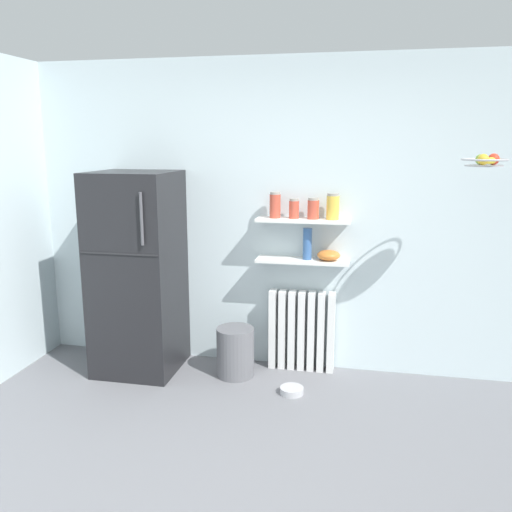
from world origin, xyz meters
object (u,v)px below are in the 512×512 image
Objects in this scene: refrigerator at (138,273)px; hanging_fruit_basket at (486,161)px; radiator at (302,331)px; storage_jar_2 at (313,209)px; storage_jar_0 at (275,205)px; storage_jar_1 at (294,209)px; storage_jar_3 at (333,207)px; trash_bin at (235,352)px; shelf_bowl at (329,255)px; vase at (307,244)px; pet_food_bowl at (292,390)px.

refrigerator is 2.80m from hanging_fruit_basket.
radiator is 1.06m from storage_jar_2.
storage_jar_0 is (1.13, 0.22, 0.57)m from refrigerator.
radiator is at bearing 21.07° from storage_jar_1.
radiator is at bearing 172.68° from storage_jar_3.
trash_bin is at bearing -154.77° from radiator.
shelf_bowl is 1.37m from hanging_fruit_basket.
storage_jar_1 is 0.87× the size of shelf_bowl.
storage_jar_2 is 0.66× the size of vase.
radiator is 1.05m from storage_jar_1.
storage_jar_2 reaches higher than trash_bin.
storage_jar_0 is at bearing 115.91° from pet_food_bowl.
shelf_bowl is at bearing 0.00° from storage_jar_0.
trash_bin is at bearing -154.07° from storage_jar_1.
shelf_bowl is at bearing 0.00° from storage_jar_2.
refrigerator is 1.59m from pet_food_bowl.
vase is at bearing -39.51° from radiator.
hanging_fruit_basket reaches higher than radiator.
vase is at bearing 9.01° from refrigerator.
hanging_fruit_basket reaches higher than shelf_bowl.
storage_jar_3 is at bearing 0.00° from shelf_bowl.
shelf_bowl reaches higher than pet_food_bowl.
storage_jar_3 is 0.69× the size of hanging_fruit_basket.
storage_jar_0 is 0.16m from storage_jar_1.
radiator is 3.29× the size of storage_jar_3.
refrigerator reaches higher than trash_bin.
vase is at bearing 0.00° from storage_jar_0.
hanging_fruit_basket is at bearing -15.84° from storage_jar_1.
pet_food_bowl is at bearing -64.09° from storage_jar_0.
shelf_bowl is (0.45, 0.00, -0.40)m from storage_jar_0.
vase is 1.08m from trash_bin.
trash_bin is (-0.29, -0.22, -1.21)m from storage_jar_0.
storage_jar_0 is at bearing -180.00° from shelf_bowl.
trash_bin is at bearing -163.58° from shelf_bowl.
storage_jar_0 is 1.48m from pet_food_bowl.
refrigerator is 1.05m from trash_bin.
storage_jar_3 is at bearing 15.98° from trash_bin.
storage_jar_3 is (0.47, 0.00, -0.00)m from storage_jar_0.
storage_jar_2 is (0.08, -0.03, 1.05)m from radiator.
radiator is at bearing 140.49° from vase.
radiator is 2.67× the size of vase.
radiator is 3.70× the size of shelf_bowl.
storage_jar_3 reaches higher than storage_jar_2.
shelf_bowl is 0.45× the size of trash_bin.
storage_jar_2 is (0.16, 0.00, 0.00)m from storage_jar_1.
refrigerator is 4.07× the size of trash_bin.
vase is at bearing 21.16° from trash_bin.
pet_food_bowl is at bearing -116.46° from shelf_bowl.
storage_jar_2 reaches higher than shelf_bowl.
hanging_fruit_basket is at bearing -3.50° from refrigerator.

